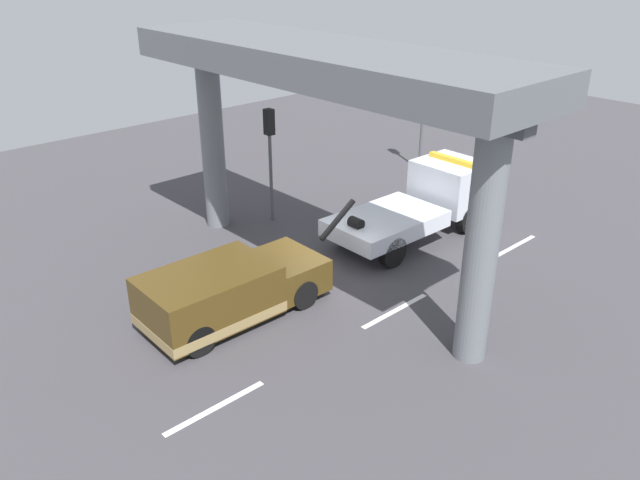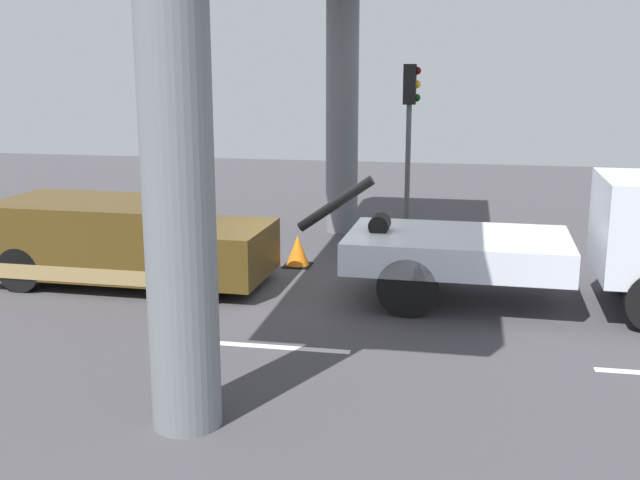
# 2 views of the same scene
# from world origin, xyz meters

# --- Properties ---
(ground_plane) EXTENTS (60.00, 40.00, 0.10)m
(ground_plane) POSITION_xyz_m (0.00, 0.00, -0.05)
(ground_plane) COLOR #423F44
(lane_stripe_west) EXTENTS (2.60, 0.16, 0.01)m
(lane_stripe_west) POSITION_xyz_m (-6.00, -2.87, 0.00)
(lane_stripe_west) COLOR silver
(lane_stripe_west) RESTS_ON ground
(lane_stripe_mid) EXTENTS (2.60, 0.16, 0.01)m
(lane_stripe_mid) POSITION_xyz_m (0.00, -2.87, 0.00)
(lane_stripe_mid) COLOR silver
(lane_stripe_mid) RESTS_ON ground
(lane_stripe_east) EXTENTS (2.60, 0.16, 0.01)m
(lane_stripe_east) POSITION_xyz_m (6.00, -2.87, 0.00)
(lane_stripe_east) COLOR silver
(lane_stripe_east) RESTS_ON ground
(tow_truck_white) EXTENTS (7.27, 2.53, 2.46)m
(tow_truck_white) POSITION_xyz_m (4.68, -0.01, 1.20)
(tow_truck_white) COLOR silver
(tow_truck_white) RESTS_ON ground
(towed_van_green) EXTENTS (5.24, 2.30, 1.58)m
(towed_van_green) POSITION_xyz_m (-3.60, 0.00, 0.78)
(towed_van_green) COLOR #4C3814
(towed_van_green) RESTS_ON ground
(overpass_structure) EXTENTS (3.60, 12.97, 6.92)m
(overpass_structure) POSITION_xyz_m (-0.21, 0.00, 5.93)
(overpass_structure) COLOR slate
(overpass_structure) RESTS_ON ground
(traffic_light_near) EXTENTS (0.39, 0.32, 4.13)m
(traffic_light_near) POSITION_xyz_m (1.52, 4.48, 3.01)
(traffic_light_near) COLOR #515456
(traffic_light_near) RESTS_ON ground
(traffic_light_far) EXTENTS (0.39, 0.32, 4.46)m
(traffic_light_far) POSITION_xyz_m (10.02, 4.48, 3.24)
(traffic_light_far) COLOR #515456
(traffic_light_far) RESTS_ON ground
(traffic_cone_orange) EXTENTS (0.55, 0.55, 0.66)m
(traffic_cone_orange) POSITION_xyz_m (-0.54, 1.84, 0.31)
(traffic_cone_orange) COLOR orange
(traffic_cone_orange) RESTS_ON ground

